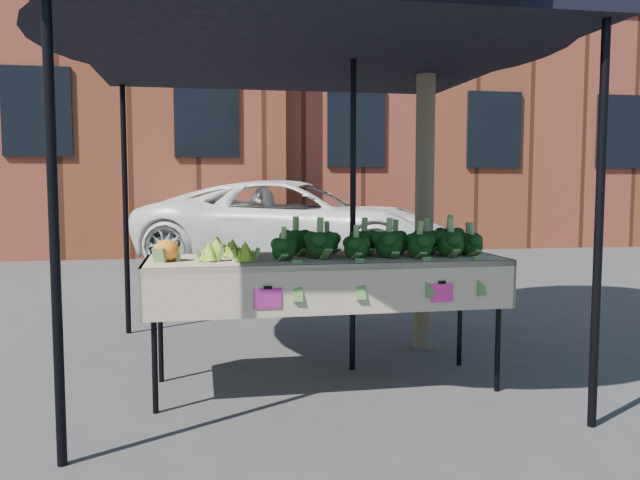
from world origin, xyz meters
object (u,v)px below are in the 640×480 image
(table, at_px, (325,322))
(street_tree, at_px, (426,74))
(canopy, at_px, (305,188))
(vehicle, at_px, (295,110))

(table, bearing_deg, street_tree, 41.27)
(street_tree, bearing_deg, canopy, -157.79)
(vehicle, bearing_deg, canopy, -165.84)
(vehicle, xyz_separation_m, street_tree, (0.29, -5.68, -0.34))
(table, distance_m, canopy, 1.03)
(canopy, relative_size, street_tree, 0.69)
(vehicle, distance_m, street_tree, 5.69)
(table, xyz_separation_m, vehicle, (0.73, 6.57, 2.19))
(table, xyz_separation_m, street_tree, (1.02, 0.89, 1.85))
(canopy, xyz_separation_m, vehicle, (0.80, 6.12, 1.27))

